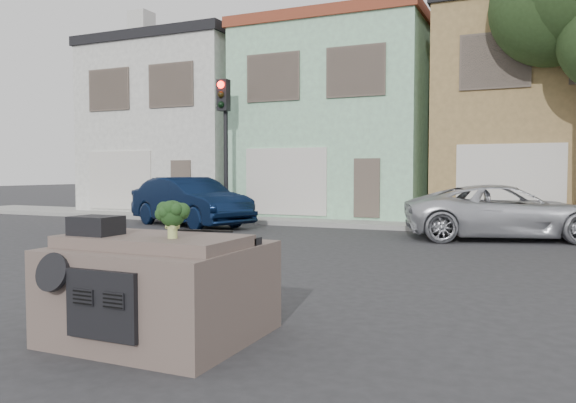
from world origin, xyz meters
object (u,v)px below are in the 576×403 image
Objects in this scene: navy_sedan at (191,226)px; broccoli at (172,219)px; silver_pickup at (505,239)px; traffic_signal at (224,151)px.

broccoli reaches higher than navy_sedan.
navy_sedan is at bearing 74.22° from silver_pickup.
navy_sedan is at bearing -98.22° from traffic_signal.
traffic_signal is at bearing 118.16° from broccoli.
broccoli is (6.84, -12.78, -1.23)m from traffic_signal.
traffic_signal is at bearing 14.32° from navy_sedan.
silver_pickup is 9.91m from traffic_signal.
navy_sedan is 12.57× the size of broccoli.
navy_sedan reaches higher than silver_pickup.
broccoli is (7.10, -10.98, 1.32)m from navy_sedan.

